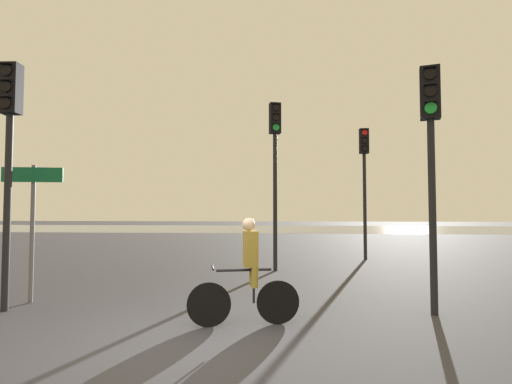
{
  "coord_description": "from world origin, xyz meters",
  "views": [
    {
      "loc": [
        1.29,
        -4.99,
        1.73
      ],
      "look_at": [
        0.5,
        5.0,
        2.2
      ],
      "focal_mm": 28.0,
      "sensor_mm": 36.0,
      "label": 1
    }
  ],
  "objects_px": {
    "traffic_light_center": "(275,154)",
    "cyclist": "(248,271)",
    "traffic_light_far_right": "(364,169)",
    "traffic_light_near_left": "(9,137)",
    "direction_sign_post": "(32,212)",
    "traffic_light_near_right": "(431,140)"
  },
  "relations": [
    {
      "from": "traffic_light_center",
      "to": "traffic_light_near_left",
      "type": "bearing_deg",
      "value": 32.26
    },
    {
      "from": "traffic_light_near_right",
      "to": "direction_sign_post",
      "type": "distance_m",
      "value": 7.36
    },
    {
      "from": "traffic_light_center",
      "to": "direction_sign_post",
      "type": "distance_m",
      "value": 6.47
    },
    {
      "from": "traffic_light_near_right",
      "to": "cyclist",
      "type": "height_order",
      "value": "traffic_light_near_right"
    },
    {
      "from": "traffic_light_center",
      "to": "traffic_light_near_left",
      "type": "relative_size",
      "value": 1.13
    },
    {
      "from": "traffic_light_center",
      "to": "direction_sign_post",
      "type": "bearing_deg",
      "value": 28.82
    },
    {
      "from": "traffic_light_far_right",
      "to": "cyclist",
      "type": "xyz_separation_m",
      "value": [
        -3.35,
        -8.44,
        -2.42
      ]
    },
    {
      "from": "traffic_light_center",
      "to": "traffic_light_near_left",
      "type": "xyz_separation_m",
      "value": [
        -4.52,
        -4.98,
        -0.35
      ]
    },
    {
      "from": "traffic_light_near_left",
      "to": "cyclist",
      "type": "xyz_separation_m",
      "value": [
        4.28,
        -0.52,
        -2.2
      ]
    },
    {
      "from": "traffic_light_near_left",
      "to": "direction_sign_post",
      "type": "bearing_deg",
      "value": -97.87
    },
    {
      "from": "traffic_light_center",
      "to": "traffic_light_far_right",
      "type": "bearing_deg",
      "value": -152.13
    },
    {
      "from": "traffic_light_far_right",
      "to": "cyclist",
      "type": "distance_m",
      "value": 9.4
    },
    {
      "from": "traffic_light_center",
      "to": "cyclist",
      "type": "bearing_deg",
      "value": 71.96
    },
    {
      "from": "traffic_light_near_left",
      "to": "cyclist",
      "type": "bearing_deg",
      "value": 169.99
    },
    {
      "from": "cyclist",
      "to": "traffic_light_near_right",
      "type": "bearing_deg",
      "value": -87.66
    },
    {
      "from": "traffic_light_far_right",
      "to": "cyclist",
      "type": "bearing_deg",
      "value": 67.24
    },
    {
      "from": "traffic_light_center",
      "to": "traffic_light_near_right",
      "type": "xyz_separation_m",
      "value": [
        2.79,
        -4.65,
        -0.45
      ]
    },
    {
      "from": "traffic_light_center",
      "to": "traffic_light_near_left",
      "type": "distance_m",
      "value": 6.73
    },
    {
      "from": "traffic_light_near_left",
      "to": "direction_sign_post",
      "type": "height_order",
      "value": "traffic_light_near_left"
    },
    {
      "from": "traffic_light_far_right",
      "to": "traffic_light_near_left",
      "type": "distance_m",
      "value": 11.0
    },
    {
      "from": "traffic_light_center",
      "to": "cyclist",
      "type": "distance_m",
      "value": 6.06
    },
    {
      "from": "traffic_light_center",
      "to": "traffic_light_far_right",
      "type": "height_order",
      "value": "traffic_light_center"
    }
  ]
}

